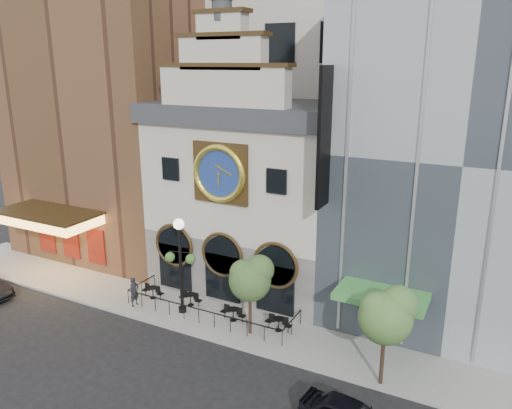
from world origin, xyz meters
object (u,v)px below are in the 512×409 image
object	(u,v)px
bistro_2	(233,313)
bistro_3	(279,323)
pedestrian	(134,292)
tree_left	(251,277)
bistro_1	(191,298)
lamppost	(180,255)
tree_right	(387,313)
bistro_0	(153,292)

from	to	relation	value
bistro_2	bistro_3	world-z (taller)	same
bistro_3	pedestrian	bearing A→B (deg)	-171.65
bistro_2	tree_left	xyz separation A→B (m)	(1.58, -0.75, 2.94)
bistro_3	pedestrian	xyz separation A→B (m)	(-9.24, -1.36, 0.47)
bistro_1	lamppost	distance (m)	3.34
tree_right	bistro_2	bearing A→B (deg)	168.30
bistro_1	pedestrian	world-z (taller)	pedestrian
tree_right	lamppost	bearing A→B (deg)	173.54
lamppost	bistro_2	bearing A→B (deg)	-5.17
bistro_1	tree_right	distance (m)	13.12
pedestrian	lamppost	world-z (taller)	lamppost
pedestrian	tree_left	distance (m)	8.37
lamppost	bistro_0	bearing A→B (deg)	153.73
tree_right	bistro_0	bearing A→B (deg)	172.43
tree_left	lamppost	bearing A→B (deg)	176.92
bistro_3	tree_left	size ratio (longest dim) A/B	0.34
bistro_0	bistro_3	size ratio (longest dim) A/B	1.00
pedestrian	lamppost	xyz separation A→B (m)	(3.12, 0.68, 2.74)
bistro_0	bistro_2	size ratio (longest dim) A/B	1.00
pedestrian	tree_right	world-z (taller)	tree_right
bistro_1	tree_right	world-z (taller)	tree_right
bistro_1	tree_left	world-z (taller)	tree_left
bistro_3	tree_right	distance (m)	7.41
bistro_1	bistro_2	size ratio (longest dim) A/B	1.00
bistro_0	lamppost	world-z (taller)	lamppost
bistro_0	bistro_3	xyz separation A→B (m)	(8.86, 0.06, 0.00)
bistro_3	pedestrian	size ratio (longest dim) A/B	0.85
bistro_3	tree_left	world-z (taller)	tree_left
bistro_2	bistro_3	bearing A→B (deg)	3.72
tree_left	pedestrian	bearing A→B (deg)	-177.00
bistro_2	tree_left	size ratio (longest dim) A/B	0.34
bistro_2	bistro_1	bearing A→B (deg)	172.56
bistro_2	bistro_3	size ratio (longest dim) A/B	1.00
bistro_0	bistro_1	distance (m)	2.72
bistro_1	tree_left	size ratio (longest dim) A/B	0.34
bistro_2	pedestrian	size ratio (longest dim) A/B	0.85
pedestrian	bistro_3	bearing A→B (deg)	-77.40
bistro_2	pedestrian	distance (m)	6.52
bistro_2	tree_right	bearing A→B (deg)	-11.70
bistro_3	lamppost	distance (m)	6.94
bistro_1	tree_right	xyz separation A→B (m)	(12.51, -2.34, 3.19)
tree_left	tree_right	size ratio (longest dim) A/B	0.93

